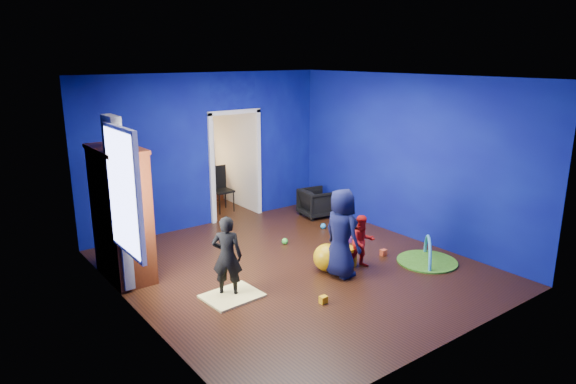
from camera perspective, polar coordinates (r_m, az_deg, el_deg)
floor at (r=8.07m, az=0.87°, el=-8.42°), size 5.00×5.50×0.01m
ceiling at (r=7.41m, az=0.96°, el=12.61°), size 5.00×5.50×0.01m
wall_back at (r=9.88m, az=-8.94°, el=4.58°), size 5.00×0.02×2.90m
wall_front at (r=5.77m, az=17.92°, el=-3.51°), size 5.00×0.02×2.90m
wall_left at (r=6.44m, az=-16.96°, el=-1.54°), size 0.02×5.50×2.90m
wall_right at (r=9.32m, az=13.17°, el=3.74°), size 0.02×5.50×2.90m
alcove at (r=10.95m, az=-8.30°, el=4.56°), size 1.00×1.75×2.50m
armchair at (r=10.48m, az=3.23°, el=-1.19°), size 0.72×0.70×0.57m
child_black at (r=7.06m, az=-6.78°, el=-7.08°), size 0.49×0.48×1.14m
child_navy at (r=7.62m, az=5.97°, el=-4.56°), size 0.43×0.66×1.34m
toddler_red at (r=8.03m, az=8.25°, el=-5.48°), size 0.49×0.43×0.84m
vase at (r=7.32m, az=-17.94°, el=5.21°), size 0.22×0.22×0.19m
potted_plant at (r=7.79m, az=-19.28°, el=6.38°), size 0.23×0.23×0.39m
tv_armoire at (r=7.83m, az=-18.04°, el=-2.29°), size 0.58×1.14×1.96m
crt_tv at (r=7.84m, az=-17.79°, el=-1.96°), size 0.46×0.70×0.54m
yellow_blanket at (r=7.21m, az=-6.24°, el=-11.40°), size 0.79×0.65×0.03m
hopper_ball at (r=7.92m, az=4.37°, el=-7.27°), size 0.43×0.43×0.43m
kid_chair at (r=8.12m, az=6.45°, el=-6.46°), size 0.32×0.32×0.50m
play_mat at (r=8.57m, az=15.19°, el=-7.45°), size 0.95×0.95×0.03m
toy_arch at (r=8.57m, az=15.20°, el=-7.40°), size 0.65×0.62×0.85m
window_left at (r=6.74m, az=-17.94°, el=-0.01°), size 0.03×0.95×1.55m
curtain at (r=7.35m, az=-18.35°, el=-1.23°), size 0.14×0.42×2.40m
doorway at (r=10.25m, az=-5.89°, el=2.78°), size 1.16×0.10×2.10m
study_desk at (r=11.69m, az=-9.64°, el=0.78°), size 0.88×0.44×0.75m
desk_monitor at (r=11.67m, az=-10.04°, el=3.63°), size 0.40×0.05×0.32m
desk_lamp at (r=11.50m, az=-11.14°, el=3.31°), size 0.14×0.14×0.14m
folding_chair at (r=10.85m, az=-7.32°, el=0.22°), size 0.40×0.40×0.92m
book_shelf at (r=11.50m, az=-10.26°, el=8.85°), size 0.88×0.24×0.04m
toy_0 at (r=8.67m, az=10.56°, el=-6.64°), size 0.10×0.08×0.10m
toy_1 at (r=9.81m, az=3.94°, el=-3.77°), size 0.11×0.11×0.11m
toy_2 at (r=7.01m, az=3.96°, el=-11.84°), size 0.10×0.08×0.10m
toy_3 at (r=9.02m, az=-0.35°, el=-5.47°), size 0.11×0.11×0.11m
toy_4 at (r=9.15m, az=6.69°, el=-5.30°), size 0.10×0.08×0.10m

